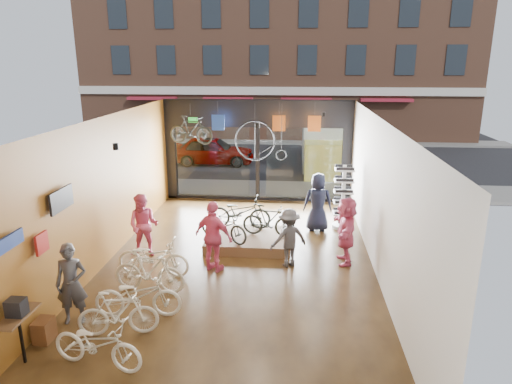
# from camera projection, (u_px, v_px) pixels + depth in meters

# --- Properties ---
(ground_plane) EXTENTS (7.00, 12.00, 0.04)m
(ground_plane) POSITION_uv_depth(u_px,v_px,m) (238.00, 267.00, 11.92)
(ground_plane) COLOR black
(ground_plane) RESTS_ON ground
(ceiling) EXTENTS (7.00, 12.00, 0.04)m
(ceiling) POSITION_uv_depth(u_px,v_px,m) (237.00, 119.00, 10.86)
(ceiling) COLOR black
(ceiling) RESTS_ON ground
(wall_left) EXTENTS (0.04, 12.00, 3.80)m
(wall_left) POSITION_uv_depth(u_px,v_px,m) (101.00, 193.00, 11.69)
(wall_left) COLOR brown
(wall_left) RESTS_ON ground
(wall_right) EXTENTS (0.04, 12.00, 3.80)m
(wall_right) POSITION_uv_depth(u_px,v_px,m) (381.00, 200.00, 11.09)
(wall_right) COLOR beige
(wall_right) RESTS_ON ground
(wall_back) EXTENTS (7.00, 0.04, 3.80)m
(wall_back) POSITION_uv_depth(u_px,v_px,m) (176.00, 335.00, 5.63)
(wall_back) COLOR beige
(wall_back) RESTS_ON ground
(storefront) EXTENTS (7.00, 0.26, 3.80)m
(storefront) POSITION_uv_depth(u_px,v_px,m) (258.00, 151.00, 17.13)
(storefront) COLOR black
(storefront) RESTS_ON ground
(exit_sign) EXTENTS (0.35, 0.06, 0.18)m
(exit_sign) POSITION_uv_depth(u_px,v_px,m) (193.00, 120.00, 16.90)
(exit_sign) COLOR #198C26
(exit_sign) RESTS_ON storefront
(street_road) EXTENTS (30.00, 18.00, 0.02)m
(street_road) POSITION_uv_depth(u_px,v_px,m) (271.00, 154.00, 26.27)
(street_road) COLOR black
(street_road) RESTS_ON ground
(sidewalk_near) EXTENTS (30.00, 2.40, 0.12)m
(sidewalk_near) POSITION_uv_depth(u_px,v_px,m) (260.00, 189.00, 18.79)
(sidewalk_near) COLOR slate
(sidewalk_near) RESTS_ON ground
(sidewalk_far) EXTENTS (30.00, 2.00, 0.12)m
(sidewalk_far) POSITION_uv_depth(u_px,v_px,m) (274.00, 141.00, 30.08)
(sidewalk_far) COLOR slate
(sidewalk_far) RESTS_ON ground
(opposite_building) EXTENTS (26.00, 5.00, 14.00)m
(opposite_building) POSITION_uv_depth(u_px,v_px,m) (277.00, 32.00, 30.55)
(opposite_building) COLOR brown
(opposite_building) RESTS_ON ground
(street_car) EXTENTS (4.24, 1.70, 1.44)m
(street_car) POSITION_uv_depth(u_px,v_px,m) (212.00, 150.00, 23.44)
(street_car) COLOR gray
(street_car) RESTS_ON street_road
(box_truck) EXTENTS (2.10, 6.29, 2.48)m
(box_truck) POSITION_uv_depth(u_px,v_px,m) (325.00, 146.00, 21.86)
(box_truck) COLOR silver
(box_truck) RESTS_ON street_road
(floor_bike_0) EXTENTS (1.81, 0.93, 0.91)m
(floor_bike_0) POSITION_uv_depth(u_px,v_px,m) (97.00, 344.00, 7.88)
(floor_bike_0) COLOR beige
(floor_bike_0) RESTS_ON ground_plane
(floor_bike_1) EXTENTS (1.61, 0.73, 0.93)m
(floor_bike_1) POSITION_uv_depth(u_px,v_px,m) (118.00, 313.00, 8.80)
(floor_bike_1) COLOR beige
(floor_bike_1) RESTS_ON ground_plane
(floor_bike_2) EXTENTS (1.85, 0.80, 0.95)m
(floor_bike_2) POSITION_uv_depth(u_px,v_px,m) (138.00, 295.00, 9.46)
(floor_bike_2) COLOR beige
(floor_bike_2) RESTS_ON ground_plane
(floor_bike_3) EXTENTS (1.75, 0.68, 1.02)m
(floor_bike_3) POSITION_uv_depth(u_px,v_px,m) (149.00, 271.00, 10.48)
(floor_bike_3) COLOR beige
(floor_bike_3) RESTS_ON ground_plane
(floor_bike_4) EXTENTS (1.87, 0.77, 0.96)m
(floor_bike_4) POSITION_uv_depth(u_px,v_px,m) (153.00, 257.00, 11.28)
(floor_bike_4) COLOR beige
(floor_bike_4) RESTS_ON ground_plane
(display_platform) EXTENTS (2.40, 1.80, 0.30)m
(display_platform) POSITION_uv_depth(u_px,v_px,m) (249.00, 240.00, 13.22)
(display_platform) COLOR #4C3519
(display_platform) RESTS_ON ground_plane
(display_bike_left) EXTENTS (1.72, 1.39, 0.88)m
(display_bike_left) POSITION_uv_depth(u_px,v_px,m) (224.00, 225.00, 12.73)
(display_bike_left) COLOR black
(display_bike_left) RESTS_ON display_platform
(display_bike_mid) EXTENTS (1.58, 0.67, 0.92)m
(display_bike_mid) POSITION_uv_depth(u_px,v_px,m) (269.00, 221.00, 13.03)
(display_bike_mid) COLOR black
(display_bike_mid) RESTS_ON display_platform
(display_bike_right) EXTENTS (1.90, 0.74, 0.98)m
(display_bike_right) POSITION_uv_depth(u_px,v_px,m) (240.00, 212.00, 13.66)
(display_bike_right) COLOR black
(display_bike_right) RESTS_ON display_platform
(customer_0) EXTENTS (0.69, 0.53, 1.70)m
(customer_0) POSITION_uv_depth(u_px,v_px,m) (72.00, 284.00, 9.15)
(customer_0) COLOR #3F3F44
(customer_0) RESTS_ON ground_plane
(customer_1) EXTENTS (0.86, 0.68, 1.74)m
(customer_1) POSITION_uv_depth(u_px,v_px,m) (144.00, 225.00, 12.34)
(customer_1) COLOR #CC4C72
(customer_1) RESTS_ON ground_plane
(customer_2) EXTENTS (1.17, 0.86, 1.84)m
(customer_2) POSITION_uv_depth(u_px,v_px,m) (214.00, 237.00, 11.42)
(customer_2) COLOR #CC4C72
(customer_2) RESTS_ON ground_plane
(customer_3) EXTENTS (1.16, 0.97, 1.56)m
(customer_3) POSITION_uv_depth(u_px,v_px,m) (289.00, 238.00, 11.73)
(customer_3) COLOR #3F3F44
(customer_3) RESTS_ON ground_plane
(customer_4) EXTENTS (0.90, 0.59, 1.85)m
(customer_4) POSITION_uv_depth(u_px,v_px,m) (318.00, 202.00, 14.18)
(customer_4) COLOR #161C33
(customer_4) RESTS_ON ground_plane
(customer_5) EXTENTS (0.54, 1.67, 1.80)m
(customer_5) POSITION_uv_depth(u_px,v_px,m) (346.00, 230.00, 11.90)
(customer_5) COLOR #CC4C72
(customer_5) RESTS_ON ground_plane
(sunglasses_rack) EXTENTS (0.71, 0.63, 2.05)m
(sunglasses_rack) POSITION_uv_depth(u_px,v_px,m) (343.00, 197.00, 14.37)
(sunglasses_rack) COLOR white
(sunglasses_rack) RESTS_ON ground_plane
(wall_merch) EXTENTS (0.40, 2.40, 2.60)m
(wall_merch) POSITION_uv_depth(u_px,v_px,m) (34.00, 276.00, 8.49)
(wall_merch) COLOR navy
(wall_merch) RESTS_ON wall_left
(penny_farthing) EXTENTS (1.71, 0.06, 1.37)m
(penny_farthing) POSITION_uv_depth(u_px,v_px,m) (263.00, 142.00, 15.48)
(penny_farthing) COLOR black
(penny_farthing) RESTS_ON ceiling
(hung_bike) EXTENTS (1.64, 0.81, 0.95)m
(hung_bike) POSITION_uv_depth(u_px,v_px,m) (191.00, 130.00, 15.30)
(hung_bike) COLOR black
(hung_bike) RESTS_ON ceiling
(jersey_left) EXTENTS (0.45, 0.03, 0.55)m
(jersey_left) POSITION_uv_depth(u_px,v_px,m) (218.00, 123.00, 16.16)
(jersey_left) COLOR #1E3F99
(jersey_left) RESTS_ON ceiling
(jersey_mid) EXTENTS (0.45, 0.03, 0.55)m
(jersey_mid) POSITION_uv_depth(u_px,v_px,m) (279.00, 123.00, 15.98)
(jersey_mid) COLOR #CC5919
(jersey_mid) RESTS_ON ceiling
(jersey_right) EXTENTS (0.45, 0.03, 0.55)m
(jersey_right) POSITION_uv_depth(u_px,v_px,m) (314.00, 124.00, 15.87)
(jersey_right) COLOR #CC5919
(jersey_right) RESTS_ON ceiling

